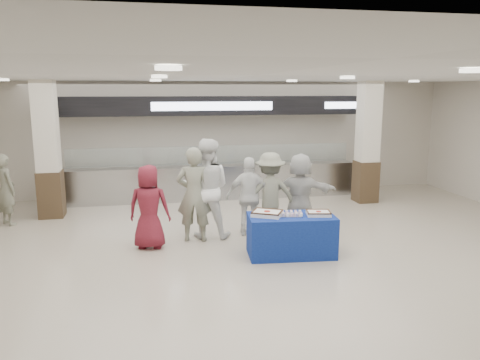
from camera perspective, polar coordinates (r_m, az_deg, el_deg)
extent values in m
plane|color=#BDB3A1|center=(8.02, 1.93, -10.87)|extent=(14.00, 14.00, 0.00)
cube|color=#AFB1B6|center=(13.01, -3.43, -0.25)|extent=(8.00, 0.80, 0.90)
cube|color=#AFB1B6|center=(12.92, -3.45, 1.80)|extent=(8.00, 0.85, 0.04)
cube|color=white|center=(12.58, -3.28, 3.06)|extent=(7.60, 0.02, 0.50)
cube|color=black|center=(12.77, -3.53, 9.04)|extent=(8.40, 0.70, 0.50)
cube|color=white|center=(12.41, -3.31, 8.98)|extent=(3.20, 0.03, 0.22)
cube|color=white|center=(13.46, 13.12, 8.88)|extent=(1.40, 0.03, 0.18)
cube|color=#372819|center=(11.93, -22.02, -1.59)|extent=(0.55, 0.55, 1.10)
cube|color=silver|center=(11.70, -22.59, 6.08)|extent=(0.50, 0.50, 2.10)
cube|color=#372819|center=(13.01, 15.05, -0.16)|extent=(0.55, 0.55, 1.10)
cube|color=silver|center=(12.81, 15.41, 6.88)|extent=(0.50, 0.50, 2.10)
cube|color=navy|center=(8.61, 6.25, -6.72)|extent=(1.61, 0.91, 0.75)
cube|color=white|center=(8.43, 3.32, -4.12)|extent=(0.63, 0.59, 0.08)
cube|color=#422613|center=(8.42, 3.33, -3.78)|extent=(0.63, 0.59, 0.02)
cylinder|color=#A62317|center=(8.42, 3.33, -3.83)|extent=(0.15, 0.15, 0.01)
cube|color=white|center=(8.57, 9.54, -4.05)|extent=(0.47, 0.40, 0.07)
cube|color=#422613|center=(8.56, 9.55, -3.76)|extent=(0.47, 0.40, 0.02)
cylinder|color=#A62317|center=(8.56, 9.55, -3.80)|extent=(0.11, 0.11, 0.01)
cube|color=#A6A6AB|center=(8.50, 6.05, -4.26)|extent=(0.45, 0.38, 0.02)
imported|color=maroon|center=(9.00, -11.03, -3.24)|extent=(0.89, 0.68, 1.61)
imported|color=slate|center=(9.26, -5.63, -1.78)|extent=(0.76, 0.57, 1.89)
imported|color=white|center=(9.48, -4.11, -1.04)|extent=(1.15, 1.00, 2.02)
imported|color=white|center=(9.61, 1.21, -2.03)|extent=(1.02, 0.59, 1.64)
imported|color=slate|center=(9.71, 3.65, -1.67)|extent=(1.13, 0.67, 1.72)
imported|color=silver|center=(9.91, 7.30, -1.56)|extent=(1.64, 0.83, 1.69)
imported|color=slate|center=(11.59, -26.65, -1.04)|extent=(0.68, 0.69, 1.60)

